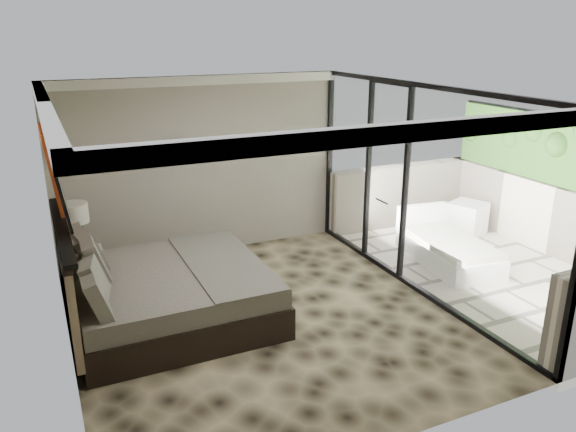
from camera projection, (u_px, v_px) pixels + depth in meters
name	position (u px, v px, depth m)	size (l,w,h in m)	color
floor	(264.00, 319.00, 7.01)	(5.00, 5.00, 0.00)	black
ceiling	(260.00, 92.00, 6.13)	(4.50, 5.00, 0.02)	silver
back_wall	(202.00, 168.00, 8.72)	(4.50, 0.02, 2.80)	gray
left_wall	(58.00, 242.00, 5.68)	(0.02, 5.00, 2.80)	gray
glass_wall	(419.00, 191.00, 7.46)	(0.08, 5.00, 2.80)	white
terrace_slab	(492.00, 272.00, 8.51)	(3.00, 5.00, 0.12)	beige
parapet_far	(562.00, 222.00, 8.85)	(0.30, 5.00, 1.10)	beige
foliage_hedge	(573.00, 154.00, 8.51)	(0.36, 4.60, 1.10)	#3A6E22
picture_ledge	(62.00, 229.00, 5.76)	(0.12, 2.20, 0.05)	black
bed	(163.00, 292.00, 6.87)	(2.39, 2.31, 1.32)	black
nightstand	(84.00, 268.00, 7.80)	(0.57, 0.57, 0.57)	black
table_lamp	(74.00, 222.00, 7.57)	(0.39, 0.39, 0.71)	black
abstract_canvas	(51.00, 169.00, 6.23)	(0.04, 0.90, 0.90)	#BB3B10
framed_print	(63.00, 199.00, 5.62)	(0.03, 0.50, 0.60)	black
ottoman	(467.00, 218.00, 9.89)	(0.56, 0.56, 0.56)	white
lounger	(446.00, 248.00, 8.71)	(1.10, 1.88, 0.70)	white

